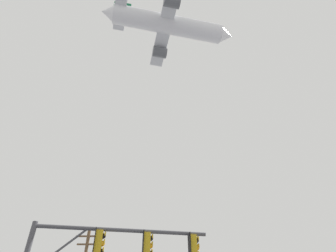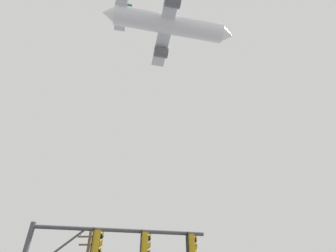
{
  "view_description": "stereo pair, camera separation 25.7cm",
  "coord_description": "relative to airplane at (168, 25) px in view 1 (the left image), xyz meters",
  "views": [
    {
      "loc": [
        -0.51,
        -4.87,
        1.51
      ],
      "look_at": [
        -0.77,
        12.68,
        15.41
      ],
      "focal_mm": 31.78,
      "sensor_mm": 36.0,
      "label": 1
    },
    {
      "loc": [
        -0.26,
        -4.86,
        1.51
      ],
      "look_at": [
        -0.77,
        12.68,
        15.41
      ],
      "focal_mm": 31.78,
      "sensor_mm": 36.0,
      "label": 2
    }
  ],
  "objects": [
    {
      "name": "airplane",
      "position": [
        0.0,
        0.0,
        0.0
      ],
      "size": [
        21.71,
        16.77,
        5.94
      ],
      "color": "white"
    }
  ]
}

